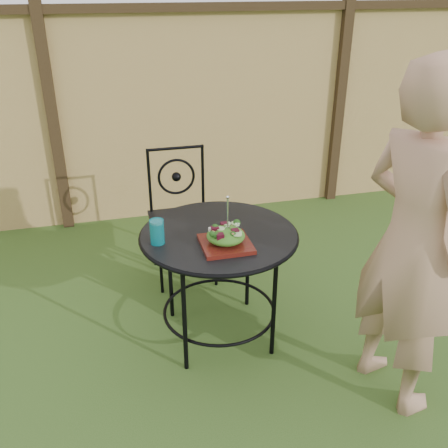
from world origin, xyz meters
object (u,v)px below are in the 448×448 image
Objects in this scene: diner at (414,245)px; salad_plate at (226,244)px; patio_chair at (181,212)px; patio_table at (219,253)px.

diner reaches higher than salad_plate.
patio_chair is at bearing 17.58° from diner.
diner is at bearing -32.41° from salad_plate.
patio_chair is (-0.09, 0.81, -0.08)m from patio_table.
patio_chair is 1.77m from diner.
patio_chair reaches higher than patio_table.
patio_table is 0.22m from salad_plate.
salad_plate is (-0.80, 0.51, -0.16)m from diner.
patio_chair is at bearing 95.12° from salad_plate.
salad_plate is at bearing 44.23° from diner.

